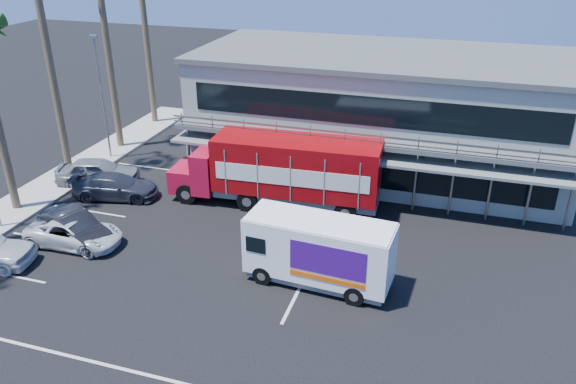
% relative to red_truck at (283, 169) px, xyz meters
% --- Properties ---
extents(ground, '(120.00, 120.00, 0.00)m').
position_rel_red_truck_xyz_m(ground, '(1.14, -7.95, -2.15)').
color(ground, black).
rests_on(ground, ground).
extents(building, '(22.40, 12.00, 7.30)m').
position_rel_red_truck_xyz_m(building, '(4.14, 6.99, 1.50)').
color(building, '#979B8E').
rests_on(building, ground).
extents(curb_strip, '(3.00, 32.00, 0.16)m').
position_rel_red_truck_xyz_m(curb_strip, '(-13.86, -1.95, -2.07)').
color(curb_strip, '#A5A399').
rests_on(curb_strip, ground).
extents(light_pole_far, '(0.50, 0.25, 8.09)m').
position_rel_red_truck_xyz_m(light_pole_far, '(-13.06, 3.05, 2.35)').
color(light_pole_far, gray).
rests_on(light_pole_far, ground).
extents(red_truck, '(11.74, 3.35, 3.91)m').
position_rel_red_truck_xyz_m(red_truck, '(0.00, 0.00, 0.00)').
color(red_truck, '#B30E2B').
rests_on(red_truck, ground).
extents(white_van, '(6.41, 2.58, 3.07)m').
position_rel_red_truck_xyz_m(white_van, '(3.79, -6.75, -0.53)').
color(white_van, white).
rests_on(white_van, ground).
extents(parked_car_b, '(4.69, 3.07, 1.46)m').
position_rel_red_truck_xyz_m(parked_car_b, '(-8.62, -6.75, -1.42)').
color(parked_car_b, black).
rests_on(parked_car_b, ground).
extents(parked_car_c, '(4.76, 2.29, 1.31)m').
position_rel_red_truck_xyz_m(parked_car_c, '(-8.36, -7.15, -1.50)').
color(parked_car_c, silver).
rests_on(parked_car_c, ground).
extents(parked_car_d, '(5.14, 3.00, 1.40)m').
position_rel_red_truck_xyz_m(parked_car_d, '(-9.36, -2.00, -1.45)').
color(parked_car_d, '#2A2D38').
rests_on(parked_car_d, ground).
extents(parked_car_e, '(5.19, 3.26, 1.65)m').
position_rel_red_truck_xyz_m(parked_car_e, '(-11.36, -0.75, -1.33)').
color(parked_car_e, gray).
rests_on(parked_car_e, ground).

